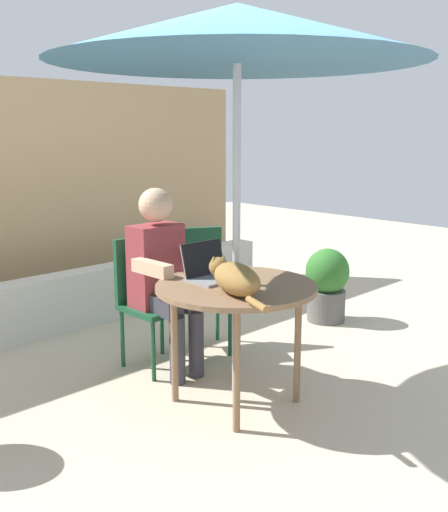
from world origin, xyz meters
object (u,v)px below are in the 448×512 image
patio_table (236,296)px  patio_umbrella (237,34)px  chair_empty (198,279)px  person_seated (163,271)px  chair_occupied (149,291)px  cat (235,278)px  potted_plant_near_fence (327,283)px  laptop (209,268)px

patio_table → patio_umbrella: size_ratio=0.42×
chair_empty → person_seated: 0.52m
patio_umbrella → chair_occupied: patio_umbrella is taller
patio_umbrella → cat: patio_umbrella is taller
chair_occupied → chair_empty: same height
chair_empty → chair_occupied: bearing=-178.0°
chair_occupied → chair_empty: (0.46, 0.02, 0.00)m
patio_table → person_seated: size_ratio=0.76×
patio_table → chair_empty: bearing=61.3°
chair_occupied → patio_table: bearing=-90.0°
cat → potted_plant_near_fence: bearing=20.5°
chair_occupied → person_seated: (-0.00, -0.16, 0.17)m
patio_table → cat: bearing=-138.4°
laptop → chair_empty: bearing=52.8°
cat → potted_plant_near_fence: cat is taller
patio_umbrella → chair_empty: patio_umbrella is taller
laptop → cat: size_ratio=0.49×
patio_table → chair_occupied: chair_occupied is taller
chair_empty → person_seated: size_ratio=0.72×
person_seated → cat: (-0.14, -0.80, 0.12)m
chair_occupied → person_seated: bearing=-90.0°
patio_umbrella → patio_table: bearing=0.0°
chair_empty → person_seated: (-0.46, -0.17, 0.17)m
patio_table → laptop: (-0.02, 0.20, 0.13)m
chair_occupied → cat: 1.01m
patio_table → potted_plant_near_fence: patio_table is taller
patio_table → chair_occupied: size_ratio=1.05×
person_seated → patio_umbrella: bearing=-90.0°
laptop → patio_table: bearing=-83.7°
patio_table → person_seated: 0.67m
patio_table → person_seated: bearing=90.0°
chair_empty → cat: (-0.60, -0.97, 0.29)m
patio_table → patio_umbrella: 1.42m
patio_table → person_seated: person_seated is taller
patio_umbrella → potted_plant_near_fence: size_ratio=3.60×
patio_umbrella → laptop: patio_umbrella is taller
cat → patio_umbrella: bearing=41.6°
laptop → cat: laptop is taller
chair_occupied → laptop: laptop is taller
patio_umbrella → cat: 1.29m
patio_umbrella → chair_empty: bearing=61.3°
cat → potted_plant_near_fence: size_ratio=1.00×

